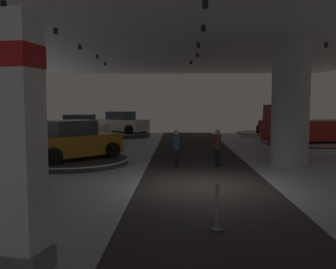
{
  "coord_description": "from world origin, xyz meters",
  "views": [
    {
      "loc": [
        -0.87,
        -11.39,
        2.64
      ],
      "look_at": [
        -1.3,
        3.28,
        1.4
      ],
      "focal_mm": 38.14,
      "sensor_mm": 36.0,
      "label": 1
    }
  ],
  "objects_px": {
    "brand_sign_pylon": "(6,141)",
    "display_platform_far_left": "(78,143)",
    "column_right": "(291,102)",
    "visitor_walking_near": "(176,146)",
    "display_platform_deep_left": "(122,134)",
    "display_car_mid_left": "(73,141)",
    "display_car_deep_right": "(274,123)",
    "visitor_walking_far": "(217,146)",
    "display_platform_mid_left": "(74,161)",
    "pickup_truck_far_right": "(304,127)",
    "display_platform_far_right": "(308,145)",
    "display_car_far_left": "(78,129)",
    "display_platform_deep_right": "(274,134)",
    "display_car_deep_left": "(122,123)"
  },
  "relations": [
    {
      "from": "brand_sign_pylon",
      "to": "visitor_walking_near",
      "type": "relative_size",
      "value": 2.53
    },
    {
      "from": "display_platform_far_right",
      "to": "visitor_walking_far",
      "type": "bearing_deg",
      "value": -132.12
    },
    {
      "from": "display_car_far_left",
      "to": "display_platform_mid_left",
      "type": "xyz_separation_m",
      "value": [
        1.84,
        -7.26,
        -0.91
      ]
    },
    {
      "from": "brand_sign_pylon",
      "to": "display_car_far_left",
      "type": "relative_size",
      "value": 0.91
    },
    {
      "from": "pickup_truck_far_right",
      "to": "visitor_walking_far",
      "type": "bearing_deg",
      "value": -131.0
    },
    {
      "from": "display_platform_mid_left",
      "to": "display_platform_deep_left",
      "type": "relative_size",
      "value": 1.06
    },
    {
      "from": "display_car_deep_left",
      "to": "display_platform_deep_right",
      "type": "relative_size",
      "value": 0.76
    },
    {
      "from": "display_platform_far_right",
      "to": "display_platform_mid_left",
      "type": "distance_m",
      "value": 14.15
    },
    {
      "from": "pickup_truck_far_right",
      "to": "display_car_far_left",
      "type": "bearing_deg",
      "value": 176.08
    },
    {
      "from": "pickup_truck_far_right",
      "to": "display_car_mid_left",
      "type": "bearing_deg",
      "value": -152.91
    },
    {
      "from": "pickup_truck_far_right",
      "to": "visitor_walking_near",
      "type": "bearing_deg",
      "value": -137.31
    },
    {
      "from": "display_platform_far_left",
      "to": "visitor_walking_far",
      "type": "xyz_separation_m",
      "value": [
        8.2,
        -7.87,
        0.75
      ]
    },
    {
      "from": "display_platform_deep_left",
      "to": "display_car_mid_left",
      "type": "bearing_deg",
      "value": -90.42
    },
    {
      "from": "visitor_walking_far",
      "to": "display_platform_mid_left",
      "type": "bearing_deg",
      "value": 174.52
    },
    {
      "from": "display_platform_deep_left",
      "to": "display_platform_deep_right",
      "type": "bearing_deg",
      "value": 2.08
    },
    {
      "from": "display_platform_far_left",
      "to": "display_platform_mid_left",
      "type": "xyz_separation_m",
      "value": [
        1.87,
        -7.26,
        -0.02
      ]
    },
    {
      "from": "display_platform_far_left",
      "to": "display_car_deep_right",
      "type": "height_order",
      "value": "display_car_deep_right"
    },
    {
      "from": "visitor_walking_near",
      "to": "display_car_mid_left",
      "type": "bearing_deg",
      "value": 169.98
    },
    {
      "from": "display_car_mid_left",
      "to": "visitor_walking_near",
      "type": "bearing_deg",
      "value": -10.02
    },
    {
      "from": "display_platform_far_right",
      "to": "display_platform_deep_left",
      "type": "relative_size",
      "value": 1.22
    },
    {
      "from": "column_right",
      "to": "visitor_walking_near",
      "type": "xyz_separation_m",
      "value": [
        -4.88,
        -0.64,
        -1.84
      ]
    },
    {
      "from": "brand_sign_pylon",
      "to": "display_platform_far_left",
      "type": "relative_size",
      "value": 0.72
    },
    {
      "from": "display_platform_far_right",
      "to": "display_car_mid_left",
      "type": "distance_m",
      "value": 14.21
    },
    {
      "from": "display_platform_far_right",
      "to": "display_car_far_left",
      "type": "bearing_deg",
      "value": 176.46
    },
    {
      "from": "display_platform_deep_right",
      "to": "display_car_deep_right",
      "type": "bearing_deg",
      "value": 67.81
    },
    {
      "from": "display_platform_deep_left",
      "to": "visitor_walking_near",
      "type": "relative_size",
      "value": 2.92
    },
    {
      "from": "display_car_far_left",
      "to": "pickup_truck_far_right",
      "type": "height_order",
      "value": "pickup_truck_far_right"
    },
    {
      "from": "display_car_deep_right",
      "to": "brand_sign_pylon",
      "type": "bearing_deg",
      "value": -113.6
    },
    {
      "from": "display_platform_deep_right",
      "to": "brand_sign_pylon",
      "type": "bearing_deg",
      "value": -113.6
    },
    {
      "from": "column_right",
      "to": "display_car_far_left",
      "type": "distance_m",
      "value": 13.66
    },
    {
      "from": "visitor_walking_far",
      "to": "display_car_far_left",
      "type": "bearing_deg",
      "value": 136.06
    },
    {
      "from": "display_car_far_left",
      "to": "pickup_truck_far_right",
      "type": "bearing_deg",
      "value": -3.92
    },
    {
      "from": "display_platform_far_left",
      "to": "visitor_walking_near",
      "type": "bearing_deg",
      "value": -51.4
    },
    {
      "from": "column_right",
      "to": "display_car_deep_right",
      "type": "xyz_separation_m",
      "value": [
        3.04,
        14.02,
        -1.64
      ]
    },
    {
      "from": "display_platform_deep_right",
      "to": "column_right",
      "type": "bearing_deg",
      "value": -102.22
    },
    {
      "from": "display_car_deep_left",
      "to": "visitor_walking_near",
      "type": "relative_size",
      "value": 2.86
    },
    {
      "from": "display_platform_deep_left",
      "to": "display_car_deep_right",
      "type": "xyz_separation_m",
      "value": [
        12.44,
        0.48,
        0.91
      ]
    },
    {
      "from": "display_platform_deep_left",
      "to": "visitor_walking_far",
      "type": "bearing_deg",
      "value": -65.86
    },
    {
      "from": "display_platform_deep_left",
      "to": "visitor_walking_far",
      "type": "relative_size",
      "value": 2.92
    },
    {
      "from": "visitor_walking_far",
      "to": "display_car_deep_right",
      "type": "bearing_deg",
      "value": 66.8
    },
    {
      "from": "display_car_far_left",
      "to": "display_car_deep_right",
      "type": "height_order",
      "value": "display_car_deep_right"
    },
    {
      "from": "brand_sign_pylon",
      "to": "display_car_far_left",
      "type": "xyz_separation_m",
      "value": [
        -3.84,
        17.49,
        -1.03
      ]
    },
    {
      "from": "column_right",
      "to": "display_car_deep_left",
      "type": "distance_m",
      "value": 16.59
    },
    {
      "from": "display_car_far_left",
      "to": "display_platform_deep_right",
      "type": "xyz_separation_m",
      "value": [
        14.34,
        6.53,
        -0.86
      ]
    },
    {
      "from": "display_platform_far_right",
      "to": "display_car_deep_right",
      "type": "relative_size",
      "value": 1.24
    },
    {
      "from": "column_right",
      "to": "display_platform_deep_left",
      "type": "height_order",
      "value": "column_right"
    },
    {
      "from": "display_car_deep_left",
      "to": "brand_sign_pylon",
      "type": "bearing_deg",
      "value": -85.26
    },
    {
      "from": "brand_sign_pylon",
      "to": "display_car_mid_left",
      "type": "relative_size",
      "value": 0.94
    },
    {
      "from": "display_platform_far_right",
      "to": "display_platform_mid_left",
      "type": "xyz_separation_m",
      "value": [
        -12.64,
        -6.37,
        -0.04
      ]
    },
    {
      "from": "visitor_walking_near",
      "to": "column_right",
      "type": "bearing_deg",
      "value": 7.46
    }
  ]
}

